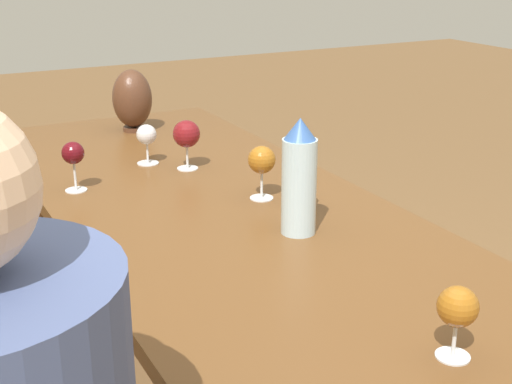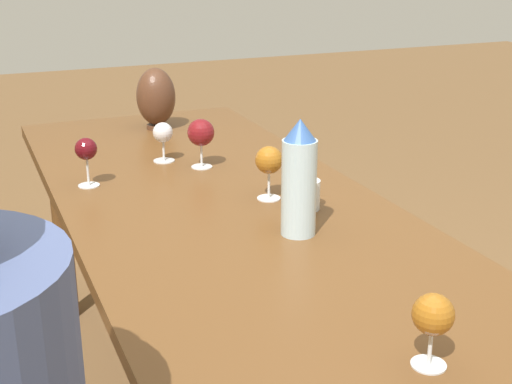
{
  "view_description": "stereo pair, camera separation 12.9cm",
  "coord_description": "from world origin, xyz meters",
  "px_view_note": "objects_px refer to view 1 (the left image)",
  "views": [
    {
      "loc": [
        -1.36,
        0.72,
        1.42
      ],
      "look_at": [
        0.02,
        0.0,
        0.87
      ],
      "focal_mm": 50.0,
      "sensor_mm": 36.0,
      "label": 1
    },
    {
      "loc": [
        -1.42,
        0.61,
        1.42
      ],
      "look_at": [
        0.02,
        0.0,
        0.87
      ],
      "focal_mm": 50.0,
      "sensor_mm": 36.0,
      "label": 2
    }
  ],
  "objects_px": {
    "vase": "(132,99)",
    "wine_glass_6": "(186,135)",
    "water_tumbler": "(302,193)",
    "wine_glass_0": "(147,136)",
    "wine_glass_3": "(458,308)",
    "water_bottle": "(299,178)",
    "wine_glass_1": "(262,161)",
    "wine_glass_7": "(73,155)"
  },
  "relations": [
    {
      "from": "water_tumbler",
      "to": "wine_glass_3",
      "type": "xyz_separation_m",
      "value": [
        -0.72,
        0.14,
        0.05
      ]
    },
    {
      "from": "vase",
      "to": "wine_glass_0",
      "type": "bearing_deg",
      "value": 167.37
    },
    {
      "from": "vase",
      "to": "water_tumbler",
      "type": "bearing_deg",
      "value": -172.1
    },
    {
      "from": "water_bottle",
      "to": "water_tumbler",
      "type": "relative_size",
      "value": 3.58
    },
    {
      "from": "vase",
      "to": "wine_glass_0",
      "type": "height_order",
      "value": "vase"
    },
    {
      "from": "vase",
      "to": "wine_glass_6",
      "type": "distance_m",
      "value": 0.51
    },
    {
      "from": "wine_glass_1",
      "to": "wine_glass_7",
      "type": "height_order",
      "value": "wine_glass_1"
    },
    {
      "from": "water_tumbler",
      "to": "wine_glass_6",
      "type": "height_order",
      "value": "wine_glass_6"
    },
    {
      "from": "vase",
      "to": "wine_glass_3",
      "type": "relative_size",
      "value": 1.73
    },
    {
      "from": "wine_glass_0",
      "to": "wine_glass_3",
      "type": "relative_size",
      "value": 0.96
    },
    {
      "from": "wine_glass_0",
      "to": "wine_glass_3",
      "type": "distance_m",
      "value": 1.27
    },
    {
      "from": "vase",
      "to": "wine_glass_7",
      "type": "relative_size",
      "value": 1.6
    },
    {
      "from": "water_bottle",
      "to": "wine_glass_0",
      "type": "xyz_separation_m",
      "value": [
        0.69,
        0.13,
        -0.05
      ]
    },
    {
      "from": "wine_glass_0",
      "to": "wine_glass_1",
      "type": "xyz_separation_m",
      "value": [
        -0.44,
        -0.16,
        0.02
      ]
    },
    {
      "from": "wine_glass_0",
      "to": "wine_glass_3",
      "type": "xyz_separation_m",
      "value": [
        -1.26,
        -0.08,
        0.0
      ]
    },
    {
      "from": "wine_glass_7",
      "to": "vase",
      "type": "bearing_deg",
      "value": -32.43
    },
    {
      "from": "wine_glass_6",
      "to": "wine_glass_7",
      "type": "bearing_deg",
      "value": 96.85
    },
    {
      "from": "wine_glass_6",
      "to": "wine_glass_1",
      "type": "bearing_deg",
      "value": -167.48
    },
    {
      "from": "water_bottle",
      "to": "wine_glass_6",
      "type": "distance_m",
      "value": 0.58
    },
    {
      "from": "vase",
      "to": "wine_glass_3",
      "type": "xyz_separation_m",
      "value": [
        -1.67,
        0.01,
        -0.03
      ]
    },
    {
      "from": "wine_glass_0",
      "to": "wine_glass_6",
      "type": "bearing_deg",
      "value": -140.28
    },
    {
      "from": "vase",
      "to": "water_bottle",
      "type": "bearing_deg",
      "value": -177.99
    },
    {
      "from": "water_bottle",
      "to": "wine_glass_6",
      "type": "xyz_separation_m",
      "value": [
        0.58,
        0.04,
        -0.03
      ]
    },
    {
      "from": "wine_glass_7",
      "to": "water_bottle",
      "type": "bearing_deg",
      "value": -144.15
    },
    {
      "from": "wine_glass_0",
      "to": "wine_glass_6",
      "type": "distance_m",
      "value": 0.14
    },
    {
      "from": "wine_glass_1",
      "to": "wine_glass_6",
      "type": "relative_size",
      "value": 0.97
    },
    {
      "from": "wine_glass_1",
      "to": "water_tumbler",
      "type": "bearing_deg",
      "value": -150.66
    },
    {
      "from": "water_tumbler",
      "to": "vase",
      "type": "height_order",
      "value": "vase"
    },
    {
      "from": "water_bottle",
      "to": "wine_glass_7",
      "type": "relative_size",
      "value": 1.99
    },
    {
      "from": "water_tumbler",
      "to": "wine_glass_6",
      "type": "distance_m",
      "value": 0.47
    },
    {
      "from": "wine_glass_1",
      "to": "wine_glass_7",
      "type": "distance_m",
      "value": 0.51
    },
    {
      "from": "wine_glass_3",
      "to": "wine_glass_6",
      "type": "bearing_deg",
      "value": -0.33
    },
    {
      "from": "wine_glass_1",
      "to": "wine_glass_3",
      "type": "bearing_deg",
      "value": 174.37
    },
    {
      "from": "wine_glass_7",
      "to": "wine_glass_6",
      "type": "bearing_deg",
      "value": -83.15
    },
    {
      "from": "wine_glass_1",
      "to": "wine_glass_3",
      "type": "distance_m",
      "value": 0.83
    },
    {
      "from": "water_bottle",
      "to": "vase",
      "type": "bearing_deg",
      "value": 2.01
    },
    {
      "from": "water_bottle",
      "to": "wine_glass_3",
      "type": "xyz_separation_m",
      "value": [
        -0.58,
        0.05,
        -0.04
      ]
    },
    {
      "from": "water_tumbler",
      "to": "wine_glass_0",
      "type": "bearing_deg",
      "value": 22.11
    },
    {
      "from": "vase",
      "to": "wine_glass_0",
      "type": "xyz_separation_m",
      "value": [
        -0.4,
        0.09,
        -0.03
      ]
    },
    {
      "from": "wine_glass_6",
      "to": "vase",
      "type": "bearing_deg",
      "value": -0.28
    },
    {
      "from": "wine_glass_6",
      "to": "wine_glass_7",
      "type": "relative_size",
      "value": 1.08
    },
    {
      "from": "wine_glass_0",
      "to": "wine_glass_7",
      "type": "bearing_deg",
      "value": 119.6
    }
  ]
}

